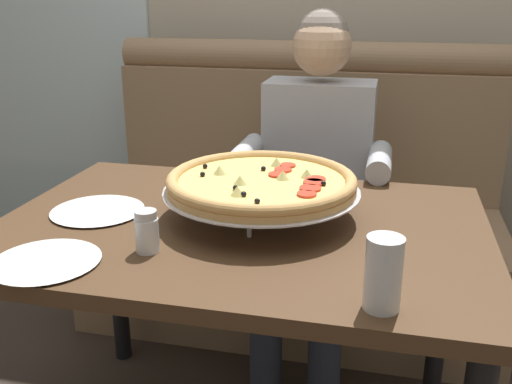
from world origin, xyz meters
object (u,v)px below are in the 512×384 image
Objects in this scene: booth_bench at (295,221)px; pizza at (262,183)px; dining_table at (241,254)px; diner_main at (314,171)px; shaker_oregano at (147,234)px; plate_near_right at (97,209)px; patio_chair at (125,126)px; plate_near_left at (45,259)px; drinking_glass at (383,278)px.

booth_bench reaches higher than pizza.
dining_table is 0.20m from pizza.
diner_main is at bearing -67.60° from booth_bench.
shaker_oregano is 0.40× the size of plate_near_right.
diner_main is 1.48× the size of patio_chair.
booth_bench is 1.34m from plate_near_left.
diner_main is 0.91m from shaker_oregano.
plate_near_right is (-0.24, 0.21, -0.03)m from shaker_oregano.
drinking_glass is at bearing -73.67° from booth_bench.
diner_main reaches higher than dining_table.
diner_main is (0.11, -0.27, 0.31)m from booth_bench.
booth_bench is 1.07m from plate_near_right.
dining_table is 1.00× the size of diner_main.
patio_chair is (-1.27, 1.05, 0.13)m from booth_bench.
dining_table is 5.21× the size of plate_near_left.
patio_chair is at bearing 113.70° from plate_near_right.
plate_near_left is 0.32m from plate_near_right.
drinking_glass reaches higher than plate_near_right.
booth_bench is at bearing 81.63° from shaker_oregano.
dining_table is at bearing 135.97° from drinking_glass.
dining_table is 0.54m from drinking_glass.
booth_bench reaches higher than shaker_oregano.
plate_near_right is at bearing -127.88° from diner_main.
diner_main is 2.44× the size of pizza.
pizza is 5.16× the size of shaker_oregano.
pizza is at bearing -96.24° from diner_main.
pizza is 0.46m from plate_near_right.
patio_chair is (-1.38, 1.31, -0.19)m from diner_main.
plate_near_left is at bearing -106.33° from booth_bench.
pizza is at bearing 52.26° from shaker_oregano.
drinking_glass is 0.17× the size of patio_chair.
diner_main is at bearing -43.59° from patio_chair.
plate_near_left is (-0.36, -0.33, 0.10)m from dining_table.
booth_bench is 6.85× the size of plate_near_left.
plate_near_right is at bearing -171.42° from pizza.
drinking_glass reaches higher than shaker_oregano.
diner_main is at bearing 104.65° from drinking_glass.
shaker_oregano is 0.56m from drinking_glass.
drinking_glass reaches higher than dining_table.
diner_main reaches higher than patio_chair.
diner_main is 8.67× the size of drinking_glass.
pizza is 0.35m from shaker_oregano.
booth_bench is 1.31× the size of dining_table.
diner_main is 1.04m from drinking_glass.
booth_bench reaches higher than dining_table.
patio_chair is at bearing 116.85° from shaker_oregano.
booth_bench is at bearing 93.01° from pizza.
drinking_glass is at bearing -75.35° from diner_main.
dining_table is at bearing 53.00° from shaker_oregano.
patio_chair is (-1.27, 1.96, -0.14)m from dining_table.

